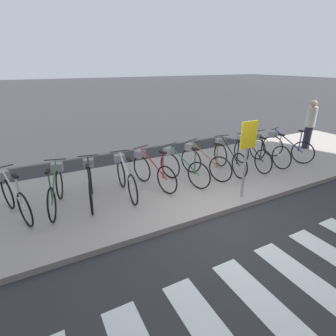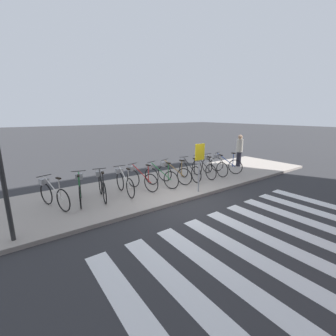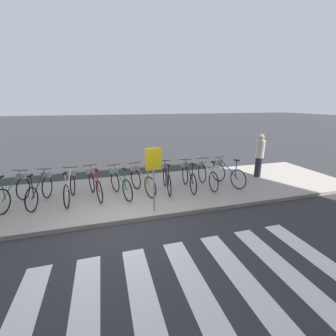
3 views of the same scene
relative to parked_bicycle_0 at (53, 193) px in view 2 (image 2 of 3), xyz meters
name	(u,v)px [view 2 (image 2 of 3)]	position (x,y,z in m)	size (l,w,h in m)	color
ground_plane	(187,202)	(3.87, -1.88, -0.57)	(120.00, 120.00, 0.00)	#2D2D30
sidewalk	(157,186)	(3.87, 0.00, -0.51)	(17.18, 3.77, 0.12)	#9E9389
parked_bicycle_0	(53,193)	(0.00, 0.00, 0.00)	(0.67, 1.61, 1.04)	black
parked_bicycle_1	(80,189)	(0.81, -0.03, 0.00)	(0.58, 1.64, 1.04)	black
parked_bicycle_2	(102,185)	(1.52, -0.10, 0.00)	(0.52, 1.66, 1.04)	black
parked_bicycle_3	(124,182)	(2.34, -0.12, 0.00)	(0.46, 1.69, 1.04)	black
parked_bicycle_4	(140,178)	(3.06, -0.03, 0.00)	(0.59, 1.64, 1.04)	black
parked_bicycle_5	(159,175)	(3.85, -0.18, 0.00)	(0.67, 1.61, 1.04)	black
parked_bicycle_6	(173,172)	(4.58, -0.11, 0.00)	(0.69, 1.60, 1.04)	black
parked_bicycle_7	(189,170)	(5.46, -0.12, 0.00)	(0.46, 1.68, 1.04)	black
parked_bicycle_8	(202,167)	(6.25, -0.19, 0.00)	(0.46, 1.69, 1.04)	black
parked_bicycle_9	(213,165)	(6.97, -0.18, 0.00)	(0.46, 1.69, 1.04)	black
parked_bicycle_10	(224,163)	(7.76, -0.19, 0.00)	(0.62, 1.63, 1.04)	black
pedestrian	(239,150)	(9.50, 0.25, 0.48)	(0.34, 0.34, 1.75)	#23232D
sign_post	(199,159)	(4.69, -1.59, 0.79)	(0.44, 0.07, 1.81)	#99999E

